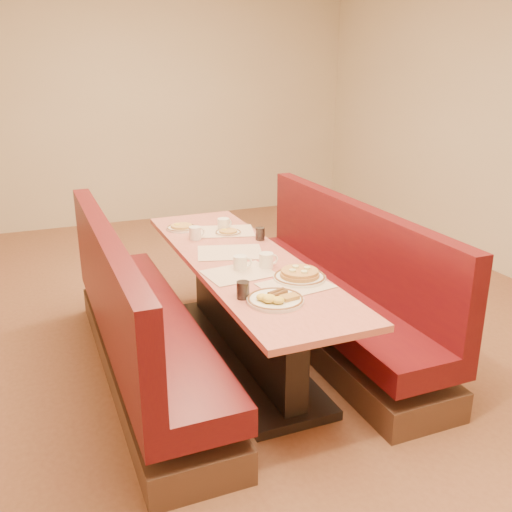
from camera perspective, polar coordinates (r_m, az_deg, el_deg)
name	(u,v)px	position (r m, az deg, el deg)	size (l,w,h in m)	color
ground	(243,357)	(4.16, -1.36, -10.05)	(8.00, 8.00, 0.00)	#9E6647
room_envelope	(240,76)	(3.64, -1.60, 17.58)	(6.04, 8.04, 2.82)	beige
diner_table	(242,309)	(4.00, -1.40, -5.36)	(0.70, 2.50, 0.75)	black
booth_left	(138,329)	(3.83, -11.76, -7.15)	(0.55, 2.50, 1.05)	#4C3326
booth_right	(334,295)	(4.29, 7.78, -3.93)	(0.55, 2.50, 1.05)	#4C3326
placemat_near_left	(239,273)	(3.59, -1.74, -1.72)	(0.41, 0.31, 0.00)	beige
placemat_near_right	(296,285)	(3.40, 3.98, -2.94)	(0.40, 0.30, 0.00)	beige
placemat_far_left	(230,252)	(3.97, -2.63, 0.37)	(0.44, 0.33, 0.00)	beige
placemat_far_right	(225,231)	(4.47, -3.12, 2.50)	(0.44, 0.33, 0.00)	beige
pancake_plate	(300,276)	(3.50, 4.39, -1.96)	(0.32, 0.32, 0.07)	white
eggs_plate	(275,299)	(3.17, 1.93, -4.33)	(0.32, 0.32, 0.06)	white
extra_plate_mid	(228,232)	(4.41, -2.81, 2.40)	(0.20, 0.20, 0.04)	white
extra_plate_far	(181,227)	(4.56, -7.48, 2.85)	(0.24, 0.24, 0.05)	white
coffee_mug_a	(267,260)	(3.67, 1.09, -0.42)	(0.13, 0.09, 0.10)	white
coffee_mug_b	(241,263)	(3.63, -1.53, -0.68)	(0.13, 0.09, 0.09)	white
coffee_mug_c	(224,224)	(4.49, -3.23, 3.19)	(0.13, 0.09, 0.10)	white
coffee_mug_d	(195,233)	(4.28, -6.07, 2.32)	(0.13, 0.09, 0.10)	white
soda_tumbler_near	(243,290)	(3.20, -1.31, -3.43)	(0.07, 0.07, 0.10)	black
soda_tumbler_mid	(260,234)	(4.24, 0.41, 2.23)	(0.07, 0.07, 0.09)	black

